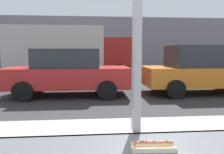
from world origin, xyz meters
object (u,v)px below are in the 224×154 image
parked_car_red (68,72)px  parked_car_orange (201,70)px  box_truck (69,51)px  hotdog_tray_near (154,146)px

parked_car_red → parked_car_orange: 4.94m
box_truck → hotdog_tray_near: bearing=-81.3°
parked_car_red → parked_car_orange: (4.94, 0.00, 0.05)m
hotdog_tray_near → box_truck: 11.53m
hotdog_tray_near → box_truck: box_truck is taller
hotdog_tray_near → parked_car_red: bearing=100.8°
hotdog_tray_near → box_truck: bearing=98.7°
box_truck → parked_car_orange: bearing=-42.0°
parked_car_red → parked_car_orange: size_ratio=0.97×
parked_car_red → box_truck: box_truck is taller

